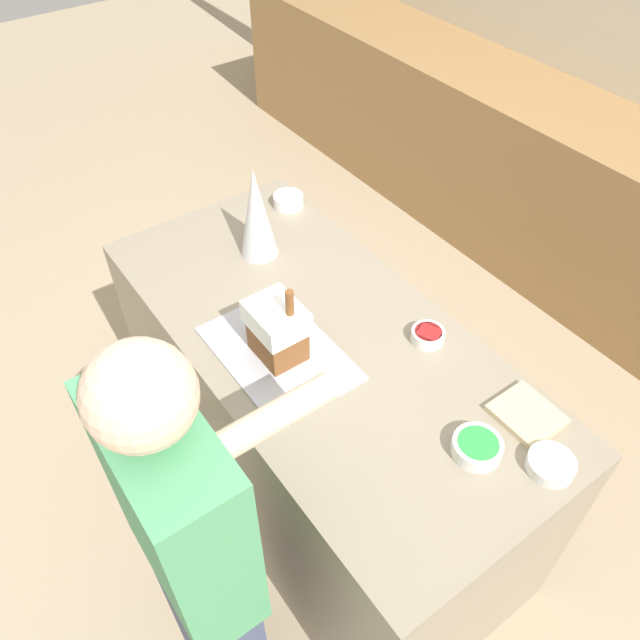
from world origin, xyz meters
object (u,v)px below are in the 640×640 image
at_px(baking_tray, 279,353).
at_px(decorative_tree, 257,213).
at_px(candy_bowl_center_rear, 551,464).
at_px(candy_bowl_far_left, 428,335).
at_px(gingerbread_house, 277,329).
at_px(candy_bowl_far_right, 477,447).
at_px(cookbook, 527,415).
at_px(candy_bowl_front_corner, 288,200).
at_px(person, 196,558).

relative_size(baking_tray, decorative_tree, 1.40).
xyz_separation_m(candy_bowl_center_rear, candy_bowl_far_left, (-0.52, 0.05, 0.00)).
distance_m(gingerbread_house, decorative_tree, 0.50).
bearing_deg(candy_bowl_center_rear, gingerbread_house, -154.69).
xyz_separation_m(gingerbread_house, candy_bowl_far_right, (0.59, 0.23, -0.08)).
xyz_separation_m(gingerbread_house, cookbook, (0.59, 0.43, -0.10)).
bearing_deg(candy_bowl_center_rear, candy_bowl_far_left, 174.01).
xyz_separation_m(baking_tray, gingerbread_house, (0.00, 0.00, 0.10)).
bearing_deg(candy_bowl_far_left, candy_bowl_far_right, -24.83).
distance_m(candy_bowl_front_corner, person, 1.38).
bearing_deg(cookbook, candy_bowl_far_right, -90.57).
xyz_separation_m(candy_bowl_front_corner, person, (1.00, -0.95, -0.12)).
relative_size(gingerbread_house, cookbook, 1.55).
relative_size(baking_tray, gingerbread_house, 1.78).
bearing_deg(gingerbread_house, candy_bowl_far_right, 21.30).
distance_m(decorative_tree, candy_bowl_far_left, 0.71).
height_order(cookbook, person, person).
height_order(candy_bowl_center_rear, cookbook, candy_bowl_center_rear).
bearing_deg(person, decorative_tree, 139.32).
bearing_deg(cookbook, candy_bowl_front_corner, 178.68).
bearing_deg(baking_tray, candy_bowl_center_rear, 25.32).
bearing_deg(decorative_tree, candy_bowl_far_right, 1.07).
bearing_deg(candy_bowl_center_rear, baking_tray, -154.68).
xyz_separation_m(candy_bowl_center_rear, person, (-0.36, -0.84, -0.11)).
height_order(candy_bowl_far_left, cookbook, candy_bowl_far_left).
distance_m(baking_tray, decorative_tree, 0.52).
bearing_deg(baking_tray, gingerbread_house, 27.29).
height_order(candy_bowl_far_left, candy_bowl_far_right, candy_bowl_far_right).
distance_m(decorative_tree, candy_bowl_far_right, 1.05).
xyz_separation_m(baking_tray, decorative_tree, (-0.45, 0.21, 0.17)).
distance_m(baking_tray, cookbook, 0.73).
relative_size(gingerbread_house, candy_bowl_far_left, 2.59).
bearing_deg(candy_bowl_front_corner, candy_bowl_center_rear, -4.43).
bearing_deg(candy_bowl_far_right, candy_bowl_front_corner, 169.59).
bearing_deg(decorative_tree, candy_bowl_far_left, 16.10).
height_order(gingerbread_house, candy_bowl_far_right, gingerbread_house).
relative_size(candy_bowl_far_right, cookbook, 0.77).
xyz_separation_m(baking_tray, candy_bowl_center_rear, (0.74, 0.35, 0.02)).
xyz_separation_m(candy_bowl_far_right, cookbook, (0.00, 0.20, -0.01)).
height_order(candy_bowl_front_corner, person, person).
distance_m(candy_bowl_far_left, candy_bowl_front_corner, 0.85).
xyz_separation_m(gingerbread_house, candy_bowl_center_rear, (0.74, 0.35, -0.09)).
relative_size(baking_tray, candy_bowl_far_left, 4.62).
distance_m(baking_tray, person, 0.62).
bearing_deg(gingerbread_house, candy_bowl_front_corner, 144.03).
bearing_deg(candy_bowl_far_right, baking_tray, -158.69).
bearing_deg(candy_bowl_front_corner, candy_bowl_far_left, -3.46).
distance_m(candy_bowl_far_right, candy_bowl_front_corner, 1.24).
relative_size(gingerbread_house, decorative_tree, 0.79).
relative_size(decorative_tree, candy_bowl_center_rear, 2.75).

